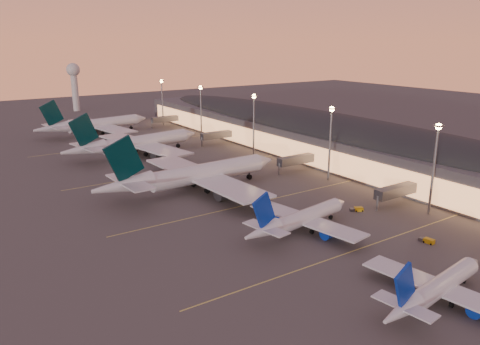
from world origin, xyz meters
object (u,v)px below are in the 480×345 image
airliner_narrow_south (436,289)px  airliner_narrow_north (300,219)px  baggage_tug_d (427,241)px  airliner_wide_mid (135,143)px  airliner_wide_near (193,175)px  baggage_tug_c (357,209)px  airliner_wide_far (94,125)px  radar_tower (74,79)px

airliner_narrow_south → airliner_narrow_north: size_ratio=0.90×
airliner_narrow_north → baggage_tug_d: airliner_narrow_north is taller
airliner_narrow_north → airliner_wide_mid: bearing=82.6°
airliner_narrow_south → airliner_wide_near: 84.88m
airliner_narrow_south → airliner_narrow_north: airliner_narrow_north is taller
airliner_wide_near → baggage_tug_c: bearing=-57.2°
baggage_tug_c → baggage_tug_d: size_ratio=1.03×
airliner_wide_far → baggage_tug_c: size_ratio=15.62×
airliner_narrow_south → airliner_wide_mid: bearing=83.4°
airliner_narrow_north → airliner_narrow_south: bearing=-101.3°
airliner_narrow_north → airliner_wide_mid: size_ratio=0.60×
airliner_wide_near → baggage_tug_d: (27.77, -67.05, -4.95)m
airliner_narrow_south → airliner_narrow_north: bearing=80.5°
airliner_wide_far → airliner_wide_near: bearing=-100.8°
airliner_narrow_south → airliner_wide_near: (-4.74, 84.72, 2.26)m
radar_tower → baggage_tug_d: 272.67m
airliner_wide_mid → airliner_wide_far: 55.75m
airliner_narrow_north → airliner_wide_mid: airliner_wide_mid is taller
baggage_tug_c → baggage_tug_d: 24.76m
airliner_narrow_south → airliner_wide_near: size_ratio=0.52×
radar_tower → baggage_tug_c: (10.98, -247.06, -21.37)m
airliner_narrow_south → airliner_wide_near: airliner_wide_near is taller
airliner_wide_near → airliner_wide_far: (3.25, 113.04, -0.37)m
airliner_narrow_north → airliner_wide_mid: (-3.06, 102.15, 1.71)m
airliner_wide_near → airliner_narrow_north: bearing=-84.6°
airliner_wide_near → baggage_tug_d: bearing=-70.1°
airliner_narrow_south → airliner_wide_far: (-1.49, 197.76, 1.89)m
airliner_narrow_north → airliner_wide_far: airliner_wide_far is taller
radar_tower → airliner_wide_near: bearing=-95.4°
airliner_wide_near → baggage_tug_d: size_ratio=17.20×
airliner_wide_mid → baggage_tug_c: (26.95, -99.70, -4.74)m
baggage_tug_c → radar_tower: bearing=122.1°
airliner_wide_near → radar_tower: 206.19m
airliner_wide_near → airliner_wide_mid: (3.25, 57.29, -0.20)m
airliner_wide_mid → baggage_tug_c: 103.39m
airliner_narrow_south → airliner_wide_far: airliner_wide_far is taller
radar_tower → baggage_tug_c: size_ratio=8.24×
baggage_tug_c → airliner_wide_far: bearing=129.3°
radar_tower → airliner_wide_mid: bearing=-96.2°
airliner_narrow_south → airliner_wide_mid: size_ratio=0.54×
airliner_narrow_north → baggage_tug_c: (23.88, 2.45, -3.03)m
airliner_narrow_south → airliner_wide_mid: airliner_wide_mid is taller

